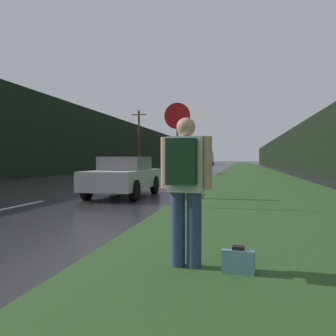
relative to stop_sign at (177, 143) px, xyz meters
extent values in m
cube|color=#2D5123|center=(2.67, 33.04, -1.76)|extent=(6.00, 240.00, 0.02)
cube|color=silver|center=(-4.42, -0.83, -1.76)|extent=(0.12, 3.00, 0.01)
cube|color=silver|center=(-4.42, 6.17, -1.76)|extent=(0.12, 3.00, 0.01)
cube|color=silver|center=(-4.42, 13.17, -1.76)|extent=(0.12, 3.00, 0.01)
cube|color=silver|center=(-4.42, 20.17, -1.76)|extent=(0.12, 3.00, 0.01)
cube|color=black|center=(-14.52, 43.04, 1.50)|extent=(2.00, 140.00, 6.53)
cube|color=black|center=(8.67, 43.04, 0.77)|extent=(2.00, 140.00, 5.08)
cylinder|color=#4C3823|center=(-10.04, 30.67, 1.78)|extent=(0.24, 0.24, 7.08)
cube|color=#4C3823|center=(-10.04, 30.67, 4.82)|extent=(1.80, 0.10, 0.10)
cylinder|color=slate|center=(0.00, 0.00, -0.70)|extent=(0.07, 0.07, 2.13)
cylinder|color=#B71414|center=(0.00, 0.00, 0.72)|extent=(0.71, 0.02, 0.71)
cylinder|color=navy|center=(0.95, -5.28, -1.31)|extent=(0.18, 0.18, 0.92)
cylinder|color=navy|center=(1.15, -5.30, -1.31)|extent=(0.18, 0.18, 0.92)
cube|color=white|center=(1.05, -5.29, -0.52)|extent=(0.44, 0.28, 0.66)
sphere|color=tan|center=(1.05, -5.29, -0.08)|extent=(0.23, 0.23, 0.23)
cylinder|color=tan|center=(0.79, -5.26, -0.50)|extent=(0.10, 0.10, 0.62)
cylinder|color=tan|center=(1.31, -5.31, -0.50)|extent=(0.10, 0.10, 0.62)
cube|color=#193823|center=(1.03, -5.49, -0.49)|extent=(0.35, 0.21, 0.53)
cube|color=#6093A8|center=(1.67, -5.42, -1.62)|extent=(0.37, 0.17, 0.29)
cube|color=black|center=(1.67, -5.42, -1.46)|extent=(0.14, 0.11, 0.04)
cube|color=#BCBCBC|center=(-2.37, 2.50, -1.15)|extent=(1.70, 4.22, 0.63)
cube|color=slate|center=(-2.37, 2.71, -0.60)|extent=(1.45, 1.90, 0.47)
cylinder|color=black|center=(-1.57, 1.19, -1.43)|extent=(0.20, 0.67, 0.67)
cylinder|color=black|center=(-3.18, 1.19, -1.43)|extent=(0.20, 0.67, 0.67)
cylinder|color=black|center=(-1.57, 3.81, -1.43)|extent=(0.20, 0.67, 0.67)
cylinder|color=black|center=(-3.18, 3.81, -1.43)|extent=(0.20, 0.67, 0.67)
cube|color=black|center=(-2.37, 22.75, -1.21)|extent=(1.77, 4.28, 0.56)
cube|color=black|center=(-2.37, 22.96, -0.71)|extent=(1.51, 1.93, 0.45)
cylinder|color=black|center=(-1.53, 21.42, -1.46)|extent=(0.20, 0.60, 0.60)
cylinder|color=black|center=(-3.22, 21.42, -1.46)|extent=(0.20, 0.60, 0.60)
cylinder|color=black|center=(-1.53, 24.07, -1.46)|extent=(0.20, 0.60, 0.60)
cylinder|color=black|center=(-3.22, 24.07, -1.46)|extent=(0.20, 0.60, 0.60)
cube|color=#2D3856|center=(-6.47, 48.21, -1.13)|extent=(1.92, 4.00, 0.71)
cube|color=#1B2134|center=(-6.47, 48.01, -0.53)|extent=(1.63, 1.80, 0.49)
cylinder|color=black|center=(-7.39, 49.45, -1.45)|extent=(0.20, 0.63, 0.63)
cylinder|color=black|center=(-5.56, 49.45, -1.45)|extent=(0.20, 0.63, 0.63)
cylinder|color=black|center=(-7.39, 46.97, -1.45)|extent=(0.20, 0.63, 0.63)
cylinder|color=black|center=(-5.56, 46.97, -1.45)|extent=(0.20, 0.63, 0.63)
cube|color=gray|center=(-6.47, 84.69, -0.24)|extent=(2.09, 2.42, 2.23)
cube|color=silver|center=(-6.47, 81.03, 0.13)|extent=(2.21, 4.91, 2.98)
cylinder|color=black|center=(-7.52, 84.45, -1.32)|extent=(0.28, 0.90, 0.90)
cylinder|color=black|center=(-5.43, 84.45, -1.32)|extent=(0.28, 0.90, 0.90)
cylinder|color=black|center=(-7.52, 79.80, -1.32)|extent=(0.28, 0.90, 0.90)
cylinder|color=black|center=(-5.43, 79.80, -1.32)|extent=(0.28, 0.90, 0.90)
camera|label=1|loc=(1.69, -9.48, -0.46)|focal=38.00mm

